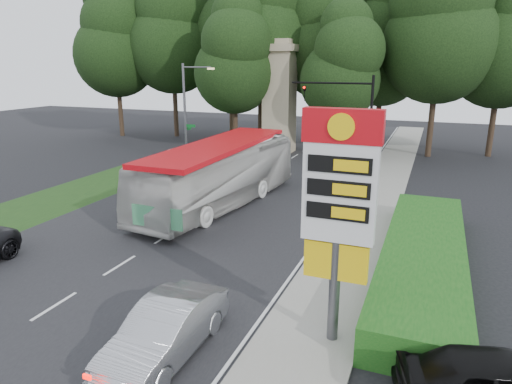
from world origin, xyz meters
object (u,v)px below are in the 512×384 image
at_px(gas_station_pylon, 339,198).
at_px(monument, 280,96).
at_px(transit_bus, 219,175).
at_px(traffic_signal_mast, 353,110).
at_px(sedan_silver, 166,331).
at_px(streetlight_signs, 187,110).

height_order(gas_station_pylon, monument, monument).
height_order(gas_station_pylon, transit_bus, gas_station_pylon).
xyz_separation_m(traffic_signal_mast, transit_bus, (-5.48, -11.06, -2.85)).
distance_m(traffic_signal_mast, transit_bus, 12.67).
height_order(traffic_signal_mast, sedan_silver, traffic_signal_mast).
height_order(gas_station_pylon, streetlight_signs, streetlight_signs).
height_order(streetlight_signs, monument, monument).
bearing_deg(sedan_silver, monument, 103.26).
height_order(transit_bus, sedan_silver, transit_bus).
distance_m(streetlight_signs, transit_bus, 11.86).
xyz_separation_m(gas_station_pylon, sedan_silver, (-4.19, -2.38, -3.66)).
bearing_deg(streetlight_signs, traffic_signal_mast, 8.92).
bearing_deg(monument, sedan_silver, -77.01).
bearing_deg(sedan_silver, streetlight_signs, 118.45).
xyz_separation_m(transit_bus, sedan_silver, (4.81, -13.33, -1.03)).
relative_size(gas_station_pylon, sedan_silver, 1.43).
bearing_deg(transit_bus, monument, 104.53).
bearing_deg(streetlight_signs, transit_bus, -51.59).
xyz_separation_m(monument, sedan_silver, (7.01, -30.39, -4.31)).
relative_size(gas_station_pylon, monument, 0.68).
distance_m(transit_bus, sedan_silver, 14.21).
height_order(traffic_signal_mast, transit_bus, traffic_signal_mast).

